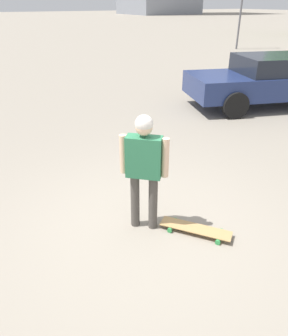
# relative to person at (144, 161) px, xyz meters

# --- Properties ---
(ground_plane) EXTENTS (220.00, 220.00, 0.00)m
(ground_plane) POSITION_rel_person_xyz_m (0.00, 0.00, -1.01)
(ground_plane) COLOR gray
(person) EXTENTS (0.50, 0.46, 1.63)m
(person) POSITION_rel_person_xyz_m (0.00, 0.00, 0.00)
(person) COLOR #4C4742
(person) RESTS_ON ground_plane
(skateboard) EXTENTS (0.77, 0.90, 0.08)m
(skateboard) POSITION_rel_person_xyz_m (-0.53, 0.49, -0.94)
(skateboard) COLOR tan
(skateboard) RESTS_ON ground_plane
(car_parked_near) EXTENTS (5.12, 3.30, 1.47)m
(car_parked_near) POSITION_rel_person_xyz_m (-6.23, -3.34, -0.23)
(car_parked_near) COLOR navy
(car_parked_near) RESTS_ON ground_plane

